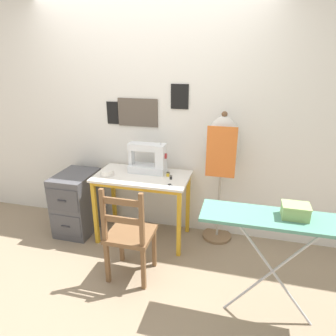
{
  "coord_description": "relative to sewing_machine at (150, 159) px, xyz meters",
  "views": [
    {
      "loc": [
        1.0,
        -2.5,
        1.93
      ],
      "look_at": [
        0.29,
        0.25,
        0.88
      ],
      "focal_mm": 32.0,
      "sensor_mm": 36.0,
      "label": 1
    }
  ],
  "objects": [
    {
      "name": "sewing_machine",
      "position": [
        0.0,
        0.0,
        0.0
      ],
      "size": [
        0.41,
        0.18,
        0.34
      ],
      "color": "white",
      "rests_on": "sewing_table"
    },
    {
      "name": "filing_cabinet",
      "position": [
        -0.85,
        -0.14,
        -0.55
      ],
      "size": [
        0.39,
        0.56,
        0.7
      ],
      "color": "#4C4C51",
      "rests_on": "ground_plane"
    },
    {
      "name": "thread_spool_mid_table",
      "position": [
        0.27,
        -0.14,
        -0.13
      ],
      "size": [
        0.03,
        0.03,
        0.04
      ],
      "color": "black",
      "rests_on": "sewing_table"
    },
    {
      "name": "sewing_table",
      "position": [
        -0.05,
        -0.12,
        -0.25
      ],
      "size": [
        1.0,
        0.55,
        0.76
      ],
      "color": "silver",
      "rests_on": "ground_plane"
    },
    {
      "name": "ground_plane",
      "position": [
        -0.05,
        -0.38,
        -0.91
      ],
      "size": [
        14.0,
        14.0,
        0.0
      ],
      "primitive_type": "plane",
      "color": "gray"
    },
    {
      "name": "wooden_chair",
      "position": [
        0.04,
        -0.75,
        -0.47
      ],
      "size": [
        0.4,
        0.38,
        0.93
      ],
      "color": "brown",
      "rests_on": "ground_plane"
    },
    {
      "name": "scissors",
      "position": [
        0.31,
        -0.29,
        -0.15
      ],
      "size": [
        0.12,
        0.1,
        0.01
      ],
      "color": "silver",
      "rests_on": "sewing_table"
    },
    {
      "name": "dress_form",
      "position": [
        0.75,
        0.1,
        0.11
      ],
      "size": [
        0.34,
        0.32,
        1.43
      ],
      "color": "#846647",
      "rests_on": "ground_plane"
    },
    {
      "name": "storage_box",
      "position": [
        1.34,
        -0.9,
        0.03
      ],
      "size": [
        0.18,
        0.14,
        0.1
      ],
      "color": "#8EB266",
      "rests_on": "ironing_board"
    },
    {
      "name": "fabric_bowl",
      "position": [
        -0.41,
        -0.2,
        -0.12
      ],
      "size": [
        0.14,
        0.14,
        0.06
      ],
      "color": "silver",
      "rests_on": "sewing_table"
    },
    {
      "name": "wall_back",
      "position": [
        -0.05,
        0.23,
        0.37
      ],
      "size": [
        10.0,
        0.07,
        2.55
      ],
      "color": "silver",
      "rests_on": "ground_plane"
    },
    {
      "name": "thread_spool_near_machine",
      "position": [
        0.22,
        -0.06,
        -0.13
      ],
      "size": [
        0.04,
        0.04,
        0.04
      ],
      "color": "yellow",
      "rests_on": "sewing_table"
    },
    {
      "name": "ironing_board",
      "position": [
        1.25,
        -0.93,
        -0.07
      ],
      "size": [
        1.1,
        0.32,
        0.9
      ],
      "color": "#518E7A",
      "rests_on": "ground_plane"
    }
  ]
}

